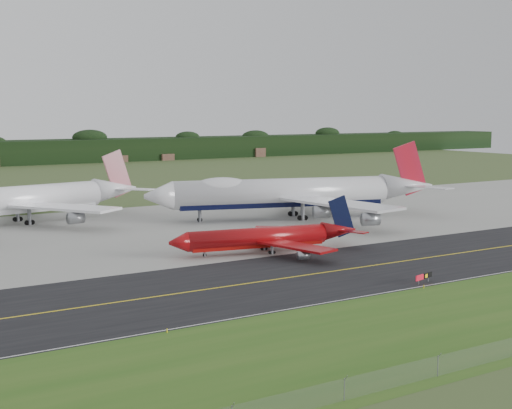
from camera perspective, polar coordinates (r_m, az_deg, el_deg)
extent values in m
plane|color=#414F25|center=(123.41, 4.29, -5.11)|extent=(600.00, 600.00, 0.00)
cube|color=#2C5619|center=(97.89, 16.35, -8.74)|extent=(400.00, 30.00, 0.01)
cube|color=black|center=(120.25, 5.40, -5.45)|extent=(400.00, 32.00, 0.02)
cube|color=gray|center=(166.87, -5.88, -1.82)|extent=(400.00, 78.00, 0.01)
cube|color=yellow|center=(120.25, 5.40, -5.44)|extent=(400.00, 0.40, 0.00)
cube|color=silver|center=(108.54, 10.29, -6.95)|extent=(400.00, 0.25, 0.00)
cylinder|color=silver|center=(178.13, 2.04, 0.99)|extent=(54.50, 21.55, 6.94)
cube|color=black|center=(178.40, 2.03, 0.27)|extent=(51.40, 19.13, 2.43)
cone|color=silver|center=(171.58, -7.82, 0.67)|extent=(8.46, 8.54, 6.94)
cone|color=silver|center=(191.15, 11.98, 1.43)|extent=(15.77, 10.60, 6.94)
ellipsoid|color=silver|center=(174.01, -2.78, 1.46)|extent=(15.23, 9.53, 4.43)
cube|color=silver|center=(166.98, 6.72, 0.08)|extent=(14.70, 32.12, 0.60)
cube|color=silver|center=(195.80, 3.34, 1.21)|extent=(27.68, 29.87, 0.60)
cube|color=red|center=(191.08, 12.22, 2.84)|extent=(9.75, 3.25, 14.38)
cylinder|color=gray|center=(166.32, 5.27, -0.58)|extent=(4.44, 3.84, 2.92)
cylinder|color=gray|center=(194.07, 2.21, 0.60)|extent=(4.44, 3.84, 2.92)
cylinder|color=gray|center=(156.39, 9.15, -1.16)|extent=(4.44, 3.84, 2.92)
cylinder|color=gray|center=(208.69, 2.74, 1.08)|extent=(4.44, 3.84, 2.92)
cylinder|color=black|center=(173.95, -4.52, -1.22)|extent=(1.36, 0.88, 1.25)
cylinder|color=slate|center=(176.44, 3.75, -0.53)|extent=(1.20, 1.20, 4.64)
cylinder|color=black|center=(176.68, 3.75, -1.07)|extent=(1.37, 0.94, 1.25)
cylinder|color=slate|center=(183.61, 2.98, -0.21)|extent=(1.20, 1.20, 4.64)
cylinder|color=black|center=(183.84, 2.98, -0.73)|extent=(1.37, 0.94, 1.25)
cylinder|color=maroon|center=(135.53, 0.10, -2.64)|extent=(27.76, 8.53, 3.73)
cube|color=#960E0A|center=(135.75, 0.10, -3.14)|extent=(26.24, 7.37, 1.30)
cone|color=maroon|center=(130.88, -6.26, -3.05)|extent=(4.05, 4.28, 3.73)
cone|color=maroon|center=(142.55, 6.65, -2.07)|extent=(7.81, 4.95, 3.73)
cube|color=maroon|center=(130.47, 3.25, -3.34)|extent=(8.73, 16.10, 0.42)
cube|color=maroon|center=(144.37, 0.76, -2.28)|extent=(12.90, 15.40, 0.42)
cube|color=black|center=(142.35, 6.85, -0.95)|extent=(5.84, 1.33, 8.48)
cylinder|color=gray|center=(127.28, 3.80, -4.09)|extent=(2.28, 1.90, 1.56)
cylinder|color=gray|center=(147.81, 0.13, -2.45)|extent=(2.28, 1.90, 1.56)
cylinder|color=black|center=(132.73, -4.14, -4.06)|extent=(0.71, 0.42, 0.67)
cylinder|color=slate|center=(134.84, 1.28, -3.59)|extent=(0.61, 0.61, 1.92)
cylinder|color=black|center=(134.96, 1.28, -3.85)|extent=(0.72, 0.45, 0.67)
cylinder|color=slate|center=(138.57, 0.65, -3.29)|extent=(0.61, 0.61, 1.92)
cylinder|color=black|center=(138.69, 0.64, -3.54)|extent=(0.72, 0.45, 0.67)
cylinder|color=white|center=(178.85, -19.25, 0.34)|extent=(46.23, 14.12, 6.36)
cube|color=white|center=(179.10, -19.22, -0.32)|extent=(43.71, 12.16, 2.23)
cone|color=white|center=(191.25, -11.18, 1.20)|extent=(13.00, 8.34, 6.36)
cube|color=white|center=(170.23, -15.08, -0.22)|extent=(21.79, 26.27, 0.57)
cube|color=white|center=(194.05, -18.47, 0.57)|extent=(14.84, 27.50, 0.57)
cube|color=#AA0C22|center=(191.20, -11.02, 2.44)|extent=(8.74, 2.00, 12.65)
cylinder|color=gray|center=(164.72, -14.23, -1.05)|extent=(3.88, 3.23, 2.67)
cylinder|color=gray|center=(199.89, -19.24, 0.23)|extent=(3.88, 3.23, 2.67)
cylinder|color=slate|center=(177.52, -17.68, -0.92)|extent=(1.03, 1.03, 4.02)
cylinder|color=black|center=(177.72, -17.66, -1.38)|extent=(1.23, 0.76, 1.15)
cylinder|color=slate|center=(183.92, -18.54, -0.68)|extent=(1.03, 1.03, 4.02)
cylinder|color=black|center=(184.12, -18.52, -1.12)|extent=(1.23, 0.76, 1.15)
cylinder|color=slate|center=(114.48, 12.88, -6.11)|extent=(0.11, 0.11, 0.65)
cylinder|color=slate|center=(116.80, 13.61, -5.86)|extent=(0.11, 0.11, 0.65)
cube|color=#AE0D1E|center=(114.54, 12.97, -5.72)|extent=(2.02, 0.66, 0.84)
cube|color=black|center=(116.01, 13.43, -5.57)|extent=(0.94, 0.39, 0.84)
cube|color=black|center=(116.95, 13.72, -5.47)|extent=(1.12, 0.44, 0.84)
cylinder|color=yellow|center=(88.89, -7.13, -9.99)|extent=(0.16, 0.16, 0.50)
cylinder|color=yellow|center=(112.31, 13.28, -6.42)|extent=(0.16, 0.16, 0.50)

